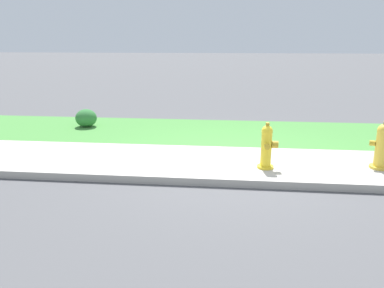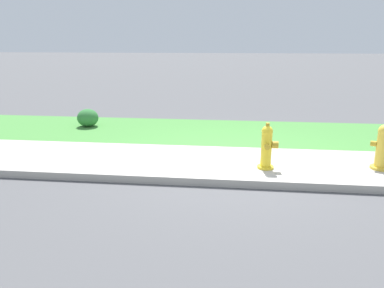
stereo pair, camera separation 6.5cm
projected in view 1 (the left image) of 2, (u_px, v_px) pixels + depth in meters
ground_plane at (233, 163)px, 6.48m from camera, size 120.00×120.00×0.00m
sidewalk_pavement at (233, 163)px, 6.48m from camera, size 18.00×1.97×0.01m
grass_verge at (233, 132)px, 8.67m from camera, size 18.00×2.60×0.01m
street_curb at (233, 182)px, 5.44m from camera, size 18.00×0.16×0.12m
fire_hydrant_mid_block at (382, 146)px, 6.09m from camera, size 0.39×0.37×0.80m
fire_hydrant_near_corner at (267, 147)px, 6.10m from camera, size 0.32×0.35×0.77m
shrub_bush_mid_verge at (86, 118)px, 9.15m from camera, size 0.51×0.51×0.44m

